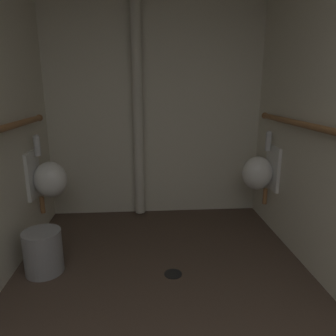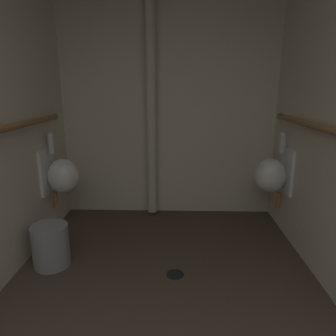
{
  "view_description": "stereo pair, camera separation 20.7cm",
  "coord_description": "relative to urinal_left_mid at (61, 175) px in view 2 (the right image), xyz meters",
  "views": [
    {
      "loc": [
        -0.12,
        0.31,
        1.43
      ],
      "look_at": [
        0.03,
        2.31,
        0.9
      ],
      "focal_mm": 33.22,
      "sensor_mm": 36.0,
      "label": 1
    },
    {
      "loc": [
        0.09,
        0.31,
        1.43
      ],
      "look_at": [
        0.03,
        2.31,
        0.9
      ],
      "focal_mm": 33.22,
      "sensor_mm": 36.0,
      "label": 2
    }
  ],
  "objects": [
    {
      "name": "floor",
      "position": [
        1.03,
        -1.28,
        -0.64
      ],
      "size": [
        2.47,
        3.88,
        0.08
      ],
      "primitive_type": "cube",
      "color": "#47382D",
      "rests_on": "ground"
    },
    {
      "name": "standpipe_back_wall",
      "position": [
        0.84,
        0.52,
        0.75
      ],
      "size": [
        0.11,
        0.11,
        2.65
      ],
      "primitive_type": "cylinder",
      "color": "beige",
      "rests_on": "ground"
    },
    {
      "name": "urinal_right_mid",
      "position": [
        2.05,
        0.08,
        0.0
      ],
      "size": [
        0.32,
        0.3,
        0.76
      ],
      "color": "white"
    },
    {
      "name": "wall_back",
      "position": [
        1.03,
        0.63,
        0.75
      ],
      "size": [
        2.47,
        0.06,
        2.7
      ],
      "primitive_type": "cube",
      "color": "beige",
      "rests_on": "ground"
    },
    {
      "name": "urinal_left_mid",
      "position": [
        0.0,
        0.0,
        0.0
      ],
      "size": [
        0.32,
        0.3,
        0.76
      ],
      "color": "white"
    },
    {
      "name": "floor_drain",
      "position": [
        1.11,
        -0.71,
        -0.6
      ],
      "size": [
        0.14,
        0.14,
        0.01
      ],
      "primitive_type": "cylinder",
      "color": "black",
      "rests_on": "ground"
    },
    {
      "name": "waste_bin",
      "position": [
        0.1,
        -0.59,
        -0.43
      ],
      "size": [
        0.29,
        0.29,
        0.35
      ],
      "primitive_type": "cylinder",
      "color": "gray",
      "rests_on": "ground"
    }
  ]
}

